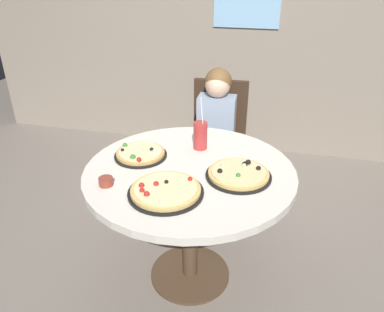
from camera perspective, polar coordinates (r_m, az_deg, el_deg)
ground_plane at (r=2.41m, az=-0.30°, el=-17.65°), size 8.00×8.00×0.00m
dining_table at (r=2.00m, az=-0.34°, el=-4.71°), size 1.11×1.11×0.75m
chair_wooden at (r=2.82m, az=3.98°, el=2.81°), size 0.42×0.42×0.95m
diner_child at (r=2.68m, az=3.39°, el=0.30°), size 0.27×0.42×1.08m
pizza_veggie at (r=1.74m, az=-4.08°, el=-5.32°), size 0.36×0.36×0.05m
pizza_cheese at (r=2.08m, az=-7.89°, el=0.34°), size 0.29×0.29×0.05m
pizza_pepperoni at (r=1.88m, az=7.14°, el=-2.73°), size 0.33×0.33×0.05m
soda_cup at (r=2.13m, az=1.21°, el=3.18°), size 0.08×0.08×0.31m
sauce_bowl at (r=1.85m, az=-13.05°, el=-3.82°), size 0.07×0.07×0.04m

